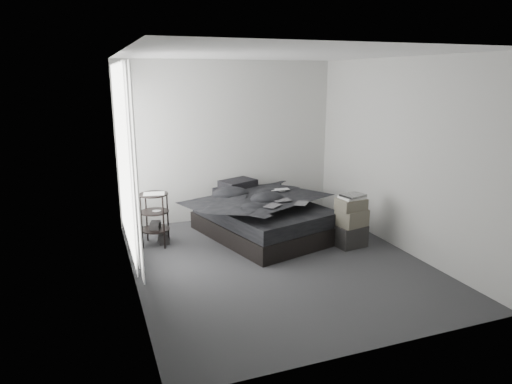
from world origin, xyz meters
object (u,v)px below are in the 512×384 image
object	(u,v)px
laptop	(281,186)
side_stand	(155,220)
box_lower	(350,235)
bed	(264,227)

from	to	relation	value
laptop	side_stand	xyz separation A→B (m)	(-1.93, 0.03, -0.33)
box_lower	side_stand	bearing A→B (deg)	158.68
laptop	side_stand	bearing A→B (deg)	-178.27
laptop	bed	bearing A→B (deg)	-154.50
bed	laptop	world-z (taller)	laptop
side_stand	bed	bearing A→B (deg)	-6.18
side_stand	box_lower	xyz separation A→B (m)	(2.58, -1.01, -0.22)
bed	side_stand	bearing A→B (deg)	158.54
laptop	box_lower	world-z (taller)	laptop
bed	side_stand	distance (m)	1.62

